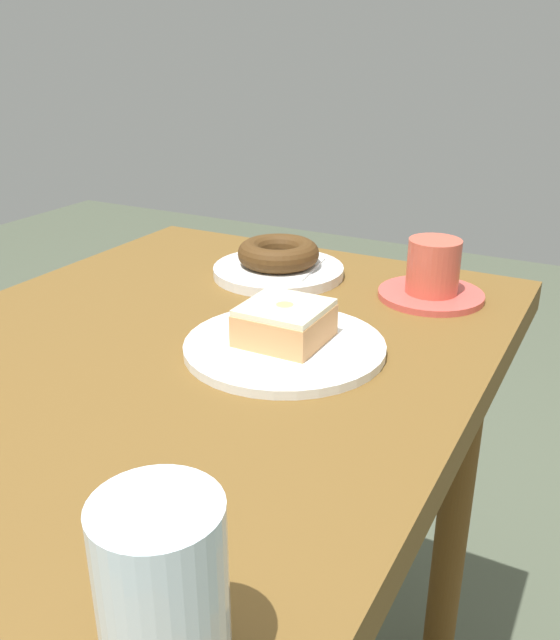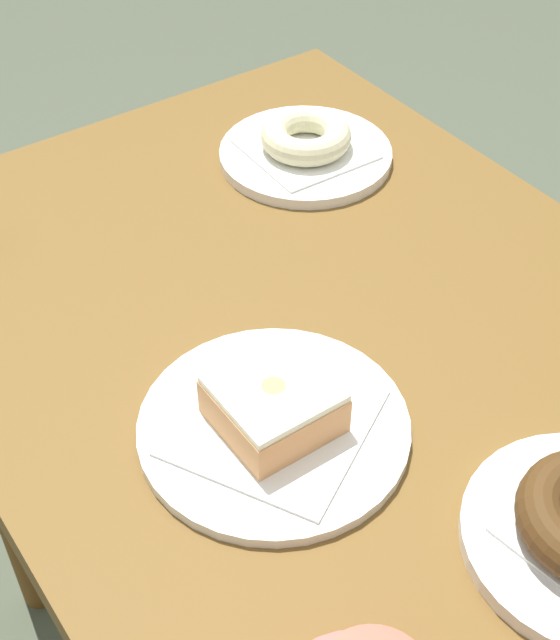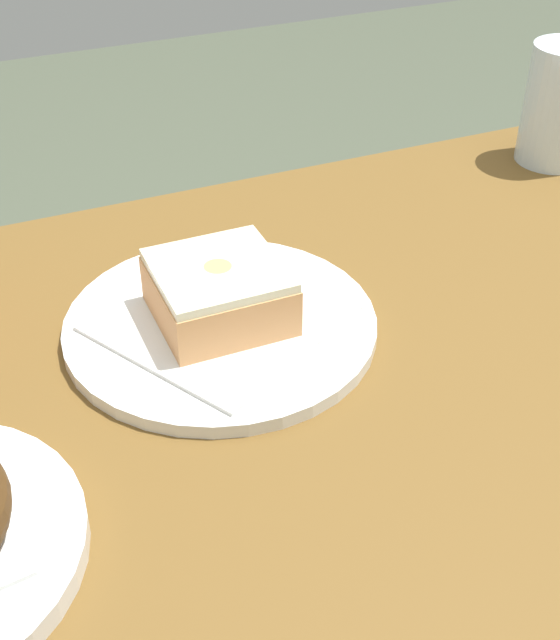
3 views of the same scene
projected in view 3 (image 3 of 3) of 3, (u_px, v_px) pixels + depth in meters
name	position (u px, v px, depth m)	size (l,w,h in m)	color
table	(371.00, 510.00, 0.63)	(0.90, 0.66, 0.75)	brown
plate_glazed_square	(221.00, 325.00, 0.62)	(0.23, 0.23, 0.01)	white
napkin_glazed_square	(220.00, 318.00, 0.62)	(0.15, 0.15, 0.00)	white
donut_glazed_square	(219.00, 292.00, 0.60)	(0.09, 0.09, 0.04)	tan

